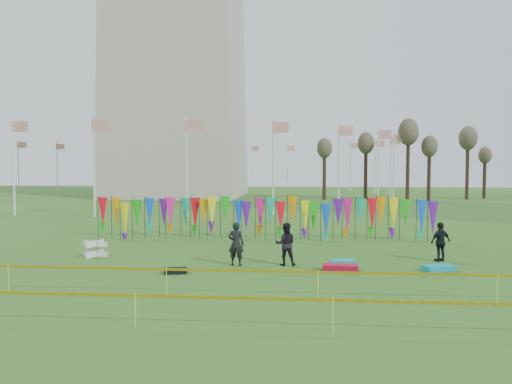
# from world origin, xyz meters

# --- Properties ---
(ground) EXTENTS (160.00, 160.00, 0.00)m
(ground) POSITION_xyz_m (0.00, 0.00, 0.00)
(ground) COLOR #295417
(ground) RESTS_ON ground
(flagpole_ring) EXTENTS (57.40, 56.16, 8.00)m
(flagpole_ring) POSITION_xyz_m (-14.00, 48.00, 4.00)
(flagpole_ring) COLOR silver
(flagpole_ring) RESTS_ON ground
(banner_row) EXTENTS (18.64, 0.64, 2.27)m
(banner_row) POSITION_xyz_m (0.28, 9.41, 1.39)
(banner_row) COLOR black
(banner_row) RESTS_ON ground
(caution_tape_near) EXTENTS (26.00, 0.02, 0.90)m
(caution_tape_near) POSITION_xyz_m (-0.22, -2.90, 0.78)
(caution_tape_near) COLOR yellow
(caution_tape_near) RESTS_ON ground
(caution_tape_far) EXTENTS (26.00, 0.02, 0.90)m
(caution_tape_far) POSITION_xyz_m (-0.22, -6.09, 0.78)
(caution_tape_far) COLOR yellow
(caution_tape_far) RESTS_ON ground
(box_kite) EXTENTS (0.66, 0.66, 0.73)m
(box_kite) POSITION_xyz_m (-6.90, 3.31, 0.37)
(box_kite) COLOR red
(box_kite) RESTS_ON ground
(person_left) EXTENTS (0.69, 0.53, 1.79)m
(person_left) POSITION_xyz_m (-0.35, 1.95, 0.90)
(person_left) COLOR black
(person_left) RESTS_ON ground
(person_mid) EXTENTS (0.89, 0.59, 1.75)m
(person_mid) POSITION_xyz_m (1.67, 2.18, 0.88)
(person_mid) COLOR black
(person_mid) RESTS_ON ground
(person_right) EXTENTS (1.14, 0.95, 1.69)m
(person_right) POSITION_xyz_m (8.24, 3.58, 0.84)
(person_right) COLOR black
(person_right) RESTS_ON ground
(kite_bag_turquoise) EXTENTS (1.06, 0.65, 0.20)m
(kite_bag_turquoise) POSITION_xyz_m (4.04, 2.47, 0.10)
(kite_bag_turquoise) COLOR #0BA8B1
(kite_bag_turquoise) RESTS_ON ground
(kite_bag_red) EXTENTS (1.37, 0.66, 0.25)m
(kite_bag_red) POSITION_xyz_m (3.82, 1.26, 0.12)
(kite_bag_red) COLOR #B50C2B
(kite_bag_red) RESTS_ON ground
(kite_bag_black) EXTENTS (0.94, 0.68, 0.20)m
(kite_bag_black) POSITION_xyz_m (-2.46, 0.27, 0.10)
(kite_bag_black) COLOR black
(kite_bag_black) RESTS_ON ground
(kite_bag_teal) EXTENTS (1.31, 0.98, 0.23)m
(kite_bag_teal) POSITION_xyz_m (7.62, 1.57, 0.11)
(kite_bag_teal) COLOR #0C95AD
(kite_bag_teal) RESTS_ON ground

